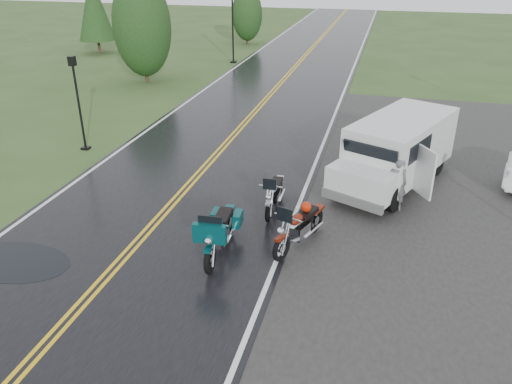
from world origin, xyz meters
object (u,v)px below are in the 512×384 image
at_px(motorcycle_red, 282,238).
at_px(lamp_post_near_left, 79,104).
at_px(motorcycle_teal, 209,248).
at_px(lamp_post_far_left, 233,27).
at_px(person_at_van, 396,185).
at_px(motorcycle_silver, 269,203).
at_px(van_white, 343,163).

relative_size(motorcycle_red, lamp_post_near_left, 0.65).
bearing_deg(motorcycle_teal, motorcycle_red, 27.64).
height_order(motorcycle_red, motorcycle_teal, motorcycle_teal).
distance_m(motorcycle_teal, lamp_post_far_left, 25.21).
bearing_deg(lamp_post_far_left, person_at_van, -60.71).
distance_m(lamp_post_near_left, lamp_post_far_left, 17.49).
distance_m(motorcycle_silver, lamp_post_far_left, 22.76).
bearing_deg(motorcycle_red, person_at_van, 72.95).
xyz_separation_m(motorcycle_red, lamp_post_far_left, (-8.36, 23.27, 1.65)).
height_order(motorcycle_teal, van_white, van_white).
relative_size(motorcycle_teal, lamp_post_near_left, 0.69).
distance_m(motorcycle_teal, lamp_post_near_left, 10.20).
bearing_deg(van_white, person_at_van, 3.49).
bearing_deg(motorcycle_teal, van_white, 59.43).
xyz_separation_m(motorcycle_red, lamp_post_near_left, (-9.11, 5.81, 1.12)).
xyz_separation_m(motorcycle_teal, lamp_post_near_left, (-7.57, 6.75, 1.08)).
distance_m(motorcycle_red, lamp_post_near_left, 10.86).
relative_size(motorcycle_silver, lamp_post_far_left, 0.45).
distance_m(motorcycle_red, van_white, 4.34).
xyz_separation_m(motorcycle_teal, motorcycle_silver, (0.77, 2.83, -0.11)).
bearing_deg(motorcycle_teal, motorcycle_silver, 70.96).
relative_size(person_at_van, lamp_post_far_left, 0.36).
distance_m(motorcycle_silver, person_at_van, 3.86).
xyz_separation_m(motorcycle_red, van_white, (1.05, 4.19, 0.42)).
bearing_deg(lamp_post_near_left, motorcycle_red, -32.50).
xyz_separation_m(motorcycle_teal, van_white, (2.59, 5.13, 0.39)).
distance_m(van_white, lamp_post_near_left, 10.32).
bearing_deg(person_at_van, motorcycle_red, 43.98).
relative_size(van_white, person_at_van, 3.40).
distance_m(van_white, lamp_post_far_left, 21.31).
relative_size(motorcycle_red, person_at_van, 1.41).
xyz_separation_m(lamp_post_near_left, lamp_post_far_left, (0.76, 17.47, 0.53)).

